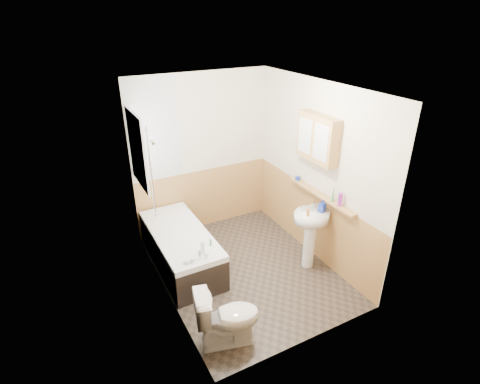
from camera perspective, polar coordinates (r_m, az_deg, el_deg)
name	(u,v)px	position (r m, az deg, el deg)	size (l,w,h in m)	color
floor	(245,270)	(5.34, 0.77, -11.78)	(2.80, 2.80, 0.00)	#312923
ceiling	(246,88)	(4.29, 0.98, 15.62)	(2.80, 2.80, 0.00)	white
wall_back	(202,155)	(5.85, -5.83, 5.69)	(2.20, 0.02, 2.50)	beige
wall_front	(317,246)	(3.67, 11.62, -8.10)	(2.20, 0.02, 2.50)	beige
wall_left	(159,210)	(4.31, -12.19, -2.63)	(0.02, 2.80, 2.50)	beige
wall_right	(316,173)	(5.26, 11.54, 2.84)	(0.02, 2.80, 2.50)	beige
wainscot_right	(310,220)	(5.58, 10.68, -4.29)	(0.01, 2.80, 1.00)	tan
wainscot_front	(309,305)	(4.15, 10.47, -16.56)	(2.20, 0.01, 1.00)	tan
wainscot_back	(204,198)	(6.14, -5.43, -0.95)	(2.20, 0.01, 1.00)	tan
tile_cladding_left	(161,209)	(4.32, -11.92, -2.57)	(0.01, 2.80, 2.50)	white
tile_return_back	(153,130)	(5.46, -13.08, 9.16)	(0.75, 0.01, 1.50)	white
window	(138,150)	(5.01, -15.29, 6.19)	(0.03, 0.79, 0.99)	white
bathtub	(181,248)	(5.34, -8.97, -8.41)	(0.70, 1.64, 0.68)	black
shower_riser	(151,167)	(4.57, -13.36, 3.78)	(0.11, 0.08, 1.21)	silver
toilet	(228,317)	(4.19, -1.90, -18.55)	(0.39, 0.69, 0.68)	white
sink	(311,228)	(5.18, 10.72, -5.41)	(0.50, 0.41, 0.97)	white
pine_shelf	(320,195)	(5.17, 12.14, -0.45)	(0.10, 1.30, 0.03)	tan
medicine_cabinet	(318,138)	(4.96, 11.74, 8.01)	(0.17, 0.68, 0.61)	tan
foam_can	(340,199)	(4.88, 15.02, -1.10)	(0.05, 0.05, 0.18)	purple
green_bottle	(333,194)	(4.95, 14.01, -0.26)	(0.04, 0.04, 0.22)	#388447
black_jar	(298,178)	(5.52, 8.78, 2.06)	(0.07, 0.07, 0.05)	#19339E
soap_bottle	(322,209)	(5.07, 12.36, -2.55)	(0.08, 0.18, 0.08)	#19339E
clear_bottle	(308,213)	(4.93, 10.33, -3.13)	(0.04, 0.04, 0.10)	orange
blue_gel	(202,248)	(4.69, -5.74, -8.44)	(0.05, 0.03, 0.17)	silver
cream_jar	(187,261)	(4.59, -8.05, -10.41)	(0.08, 0.08, 0.05)	silver
orange_bottle	(211,242)	(4.85, -4.49, -7.68)	(0.03, 0.03, 0.09)	#388447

